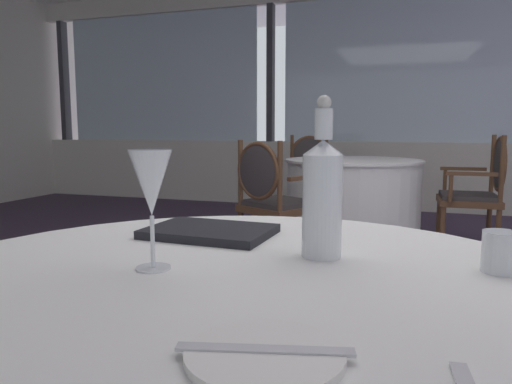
{
  "coord_description": "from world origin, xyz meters",
  "views": [
    {
      "loc": [
        0.17,
        -2.1,
        1.01
      ],
      "look_at": [
        -0.16,
        -1.09,
        0.87
      ],
      "focal_mm": 33.57,
      "sensor_mm": 36.0,
      "label": 1
    }
  ],
  "objects_px": {
    "water_tumbler": "(501,252)",
    "dining_chair_0_0": "(271,194)",
    "water_bottle": "(321,194)",
    "wine_glass": "(151,185)",
    "menu_book": "(210,231)",
    "dining_chair_0_1": "(481,186)",
    "side_plate": "(265,354)",
    "dining_chair_0_2": "(313,172)"
  },
  "relations": [
    {
      "from": "menu_book",
      "to": "dining_chair_0_1",
      "type": "distance_m",
      "value": 3.32
    },
    {
      "from": "water_tumbler",
      "to": "dining_chair_0_2",
      "type": "bearing_deg",
      "value": 105.73
    },
    {
      "from": "water_bottle",
      "to": "water_tumbler",
      "type": "distance_m",
      "value": 0.34
    },
    {
      "from": "dining_chair_0_0",
      "to": "wine_glass",
      "type": "bearing_deg",
      "value": -139.93
    },
    {
      "from": "dining_chair_0_0",
      "to": "dining_chair_0_1",
      "type": "relative_size",
      "value": 0.97
    },
    {
      "from": "side_plate",
      "to": "dining_chair_0_2",
      "type": "bearing_deg",
      "value": 100.59
    },
    {
      "from": "dining_chair_0_0",
      "to": "dining_chair_0_1",
      "type": "height_order",
      "value": "dining_chair_0_1"
    },
    {
      "from": "menu_book",
      "to": "water_bottle",
      "type": "bearing_deg",
      "value": -17.58
    },
    {
      "from": "dining_chair_0_2",
      "to": "menu_book",
      "type": "bearing_deg",
      "value": -23.63
    },
    {
      "from": "wine_glass",
      "to": "dining_chair_0_1",
      "type": "height_order",
      "value": "wine_glass"
    },
    {
      "from": "wine_glass",
      "to": "dining_chair_0_0",
      "type": "bearing_deg",
      "value": 101.43
    },
    {
      "from": "menu_book",
      "to": "water_tumbler",
      "type": "bearing_deg",
      "value": -7.73
    },
    {
      "from": "water_bottle",
      "to": "menu_book",
      "type": "relative_size",
      "value": 1.1
    },
    {
      "from": "dining_chair_0_0",
      "to": "dining_chair_0_2",
      "type": "xyz_separation_m",
      "value": [
        -0.04,
        1.76,
        0.0
      ]
    },
    {
      "from": "side_plate",
      "to": "wine_glass",
      "type": "relative_size",
      "value": 0.83
    },
    {
      "from": "dining_chair_0_0",
      "to": "dining_chair_0_1",
      "type": "bearing_deg",
      "value": -30.08
    },
    {
      "from": "water_bottle",
      "to": "dining_chair_0_1",
      "type": "relative_size",
      "value": 0.33
    },
    {
      "from": "water_tumbler",
      "to": "dining_chair_0_1",
      "type": "xyz_separation_m",
      "value": [
        0.39,
        3.28,
        -0.23
      ]
    },
    {
      "from": "water_bottle",
      "to": "water_tumbler",
      "type": "bearing_deg",
      "value": -1.42
    },
    {
      "from": "wine_glass",
      "to": "side_plate",
      "type": "bearing_deg",
      "value": -42.18
    },
    {
      "from": "water_bottle",
      "to": "dining_chair_0_1",
      "type": "bearing_deg",
      "value": 77.67
    },
    {
      "from": "water_bottle",
      "to": "dining_chair_0_0",
      "type": "relative_size",
      "value": 0.35
    },
    {
      "from": "menu_book",
      "to": "dining_chair_0_1",
      "type": "bearing_deg",
      "value": 75.32
    },
    {
      "from": "side_plate",
      "to": "dining_chair_0_1",
      "type": "distance_m",
      "value": 3.79
    },
    {
      "from": "menu_book",
      "to": "dining_chair_0_2",
      "type": "distance_m",
      "value": 4.05
    },
    {
      "from": "wine_glass",
      "to": "menu_book",
      "type": "relative_size",
      "value": 0.75
    },
    {
      "from": "dining_chair_0_1",
      "to": "dining_chair_0_2",
      "type": "bearing_deg",
      "value": -29.97
    },
    {
      "from": "side_plate",
      "to": "dining_chair_0_2",
      "type": "xyz_separation_m",
      "value": [
        -0.85,
        4.57,
        -0.21
      ]
    },
    {
      "from": "water_bottle",
      "to": "water_tumbler",
      "type": "height_order",
      "value": "water_bottle"
    },
    {
      "from": "menu_book",
      "to": "wine_glass",
      "type": "bearing_deg",
      "value": -84.44
    },
    {
      "from": "side_plate",
      "to": "water_bottle",
      "type": "distance_m",
      "value": 0.47
    },
    {
      "from": "water_tumbler",
      "to": "dining_chair_0_0",
      "type": "xyz_separation_m",
      "value": [
        -1.12,
        2.37,
        -0.24
      ]
    },
    {
      "from": "side_plate",
      "to": "dining_chair_0_1",
      "type": "height_order",
      "value": "dining_chair_0_1"
    },
    {
      "from": "wine_glass",
      "to": "water_bottle",
      "type": "bearing_deg",
      "value": 33.71
    },
    {
      "from": "water_tumbler",
      "to": "menu_book",
      "type": "xyz_separation_m",
      "value": [
        -0.62,
        0.12,
        -0.03
      ]
    },
    {
      "from": "dining_chair_0_1",
      "to": "side_plate",
      "type": "bearing_deg",
      "value": 78.09
    },
    {
      "from": "side_plate",
      "to": "dining_chair_0_0",
      "type": "xyz_separation_m",
      "value": [
        -0.81,
        2.81,
        -0.21
      ]
    },
    {
      "from": "water_bottle",
      "to": "wine_glass",
      "type": "xyz_separation_m",
      "value": [
        -0.28,
        -0.18,
        0.03
      ]
    },
    {
      "from": "water_bottle",
      "to": "water_tumbler",
      "type": "xyz_separation_m",
      "value": [
        0.33,
        -0.01,
        -0.09
      ]
    },
    {
      "from": "side_plate",
      "to": "dining_chair_0_2",
      "type": "relative_size",
      "value": 0.19
    },
    {
      "from": "wine_glass",
      "to": "menu_book",
      "type": "distance_m",
      "value": 0.33
    },
    {
      "from": "water_tumbler",
      "to": "dining_chair_0_2",
      "type": "height_order",
      "value": "dining_chair_0_2"
    }
  ]
}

